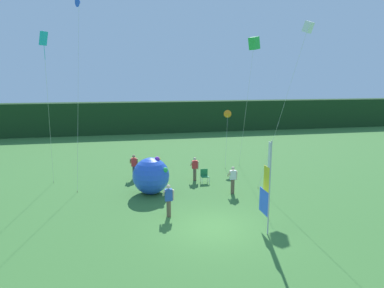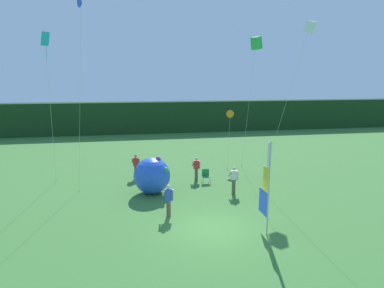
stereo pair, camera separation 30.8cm
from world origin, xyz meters
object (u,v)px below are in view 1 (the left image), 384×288
object	(u,v)px
kite_green_box_2	(254,44)
person_far_left	(169,200)
banner_flag	(267,188)
person_far_right	(134,166)
person_mid_field	(233,179)
kite_blue_delta_4	(79,5)
folding_chair	(204,175)
kite_white_box_3	(308,29)
person_near_banner	(195,168)
kite_orange_delta_1	(228,114)
kite_cyan_diamond_0	(45,55)
inflatable_balloon	(151,176)

from	to	relation	value
kite_green_box_2	person_far_left	bearing A→B (deg)	-135.79
banner_flag	person_far_right	size ratio (longest dim) A/B	2.53
person_mid_field	kite_blue_delta_4	xyz separation A→B (m)	(-8.42, 2.90, 9.97)
person_mid_field	person_far_left	world-z (taller)	person_mid_field
kite_green_box_2	banner_flag	bearing A→B (deg)	-107.17
folding_chair	kite_white_box_3	size ratio (longest dim) A/B	0.09
person_near_banner	folding_chair	bearing A→B (deg)	-46.58
person_far_right	folding_chair	bearing A→B (deg)	-22.80
person_near_banner	person_far_left	xyz separation A→B (m)	(-2.50, -5.60, 0.03)
kite_orange_delta_1	kite_blue_delta_4	bearing A→B (deg)	-158.68
kite_cyan_diamond_0	person_mid_field	bearing A→B (deg)	-5.69
kite_cyan_diamond_0	kite_white_box_3	bearing A→B (deg)	-7.54
kite_blue_delta_4	person_far_left	bearing A→B (deg)	-52.23
kite_green_box_2	kite_blue_delta_4	distance (m)	11.27
person_near_banner	kite_white_box_3	xyz separation A→B (m)	(5.41, -3.83, 8.52)
inflatable_balloon	kite_blue_delta_4	size ratio (longest dim) A/B	0.20
banner_flag	person_far_right	xyz separation A→B (m)	(-5.45, 9.39, -1.12)
folding_chair	kite_white_box_3	bearing A→B (deg)	-33.76
person_near_banner	person_far_right	size ratio (longest dim) A/B	0.97
person_mid_field	banner_flag	bearing A→B (deg)	-91.83
kite_blue_delta_4	folding_chair	bearing A→B (deg)	-3.66
kite_cyan_diamond_0	inflatable_balloon	bearing A→B (deg)	-0.11
kite_orange_delta_1	kite_green_box_2	distance (m)	5.85
person_far_left	kite_orange_delta_1	size ratio (longest dim) A/B	0.38
person_mid_field	inflatable_balloon	world-z (taller)	inflatable_balloon
person_mid_field	folding_chair	xyz separation A→B (m)	(-1.12, 2.44, -0.36)
banner_flag	folding_chair	xyz separation A→B (m)	(-0.96, 7.50, -1.49)
person_near_banner	inflatable_balloon	size ratio (longest dim) A/B	0.71
person_near_banner	folding_chair	xyz separation A→B (m)	(0.53, -0.56, -0.33)
person_far_left	folding_chair	world-z (taller)	person_far_left
banner_flag	inflatable_balloon	world-z (taller)	banner_flag
banner_flag	kite_cyan_diamond_0	distance (m)	13.06
person_near_banner	inflatable_balloon	world-z (taller)	inflatable_balloon
person_near_banner	inflatable_balloon	distance (m)	3.67
banner_flag	kite_green_box_2	xyz separation A→B (m)	(2.81, 9.09, 7.03)
person_far_right	kite_green_box_2	xyz separation A→B (m)	(8.26, -0.29, 8.16)
kite_cyan_diamond_0	kite_green_box_2	bearing A→B (deg)	13.37
kite_blue_delta_4	person_near_banner	bearing A→B (deg)	0.83
kite_blue_delta_4	kite_green_box_2	bearing A→B (deg)	5.80
banner_flag	kite_cyan_diamond_0	size ratio (longest dim) A/B	0.46
folding_chair	banner_flag	bearing A→B (deg)	-82.70
kite_orange_delta_1	kite_white_box_3	bearing A→B (deg)	-75.76
folding_chair	kite_white_box_3	world-z (taller)	kite_white_box_3
person_far_right	kite_green_box_2	bearing A→B (deg)	-2.04
person_far_left	kite_cyan_diamond_0	bearing A→B (deg)	148.67
person_near_banner	person_far_left	distance (m)	6.13
person_mid_field	kite_cyan_diamond_0	xyz separation A→B (m)	(-10.08, 1.00, 7.07)
banner_flag	person_mid_field	xyz separation A→B (m)	(0.16, 5.07, -1.12)
person_far_right	kite_orange_delta_1	world-z (taller)	kite_orange_delta_1
kite_green_box_2	kite_white_box_3	size ratio (longest dim) A/B	0.97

